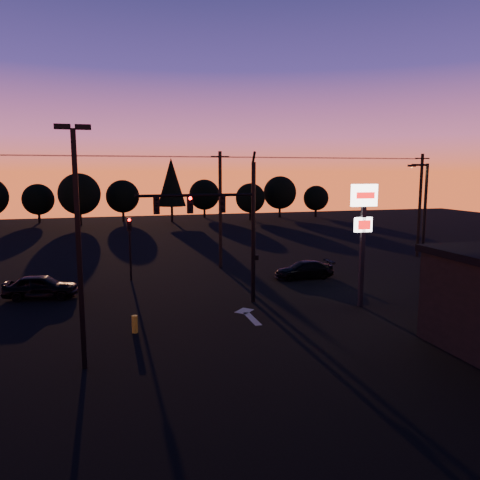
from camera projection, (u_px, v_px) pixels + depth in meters
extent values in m
plane|color=black|center=(249.00, 326.00, 22.85)|extent=(120.00, 120.00, 0.00)
cube|color=beige|center=(252.00, 319.00, 23.94)|extent=(0.35, 2.20, 0.01)
cube|color=beige|center=(244.00, 311.00, 25.27)|extent=(1.20, 1.20, 0.01)
cylinder|color=black|center=(253.00, 233.00, 26.48)|extent=(0.24, 0.24, 8.00)
cylinder|color=black|center=(254.00, 158.00, 25.87)|extent=(0.14, 0.52, 0.76)
cylinder|color=black|center=(196.00, 195.00, 25.28)|extent=(6.50, 0.16, 0.16)
cube|color=black|center=(222.00, 204.00, 25.75)|extent=(0.32, 0.22, 0.95)
sphere|color=black|center=(223.00, 198.00, 25.57)|extent=(0.18, 0.18, 0.18)
sphere|color=black|center=(223.00, 203.00, 25.61)|extent=(0.18, 0.18, 0.18)
sphere|color=black|center=(223.00, 209.00, 25.66)|extent=(0.18, 0.18, 0.18)
cube|color=black|center=(190.00, 205.00, 25.25)|extent=(0.32, 0.22, 0.95)
sphere|color=#FF0705|center=(190.00, 198.00, 25.08)|extent=(0.18, 0.18, 0.18)
sphere|color=black|center=(190.00, 204.00, 25.12)|extent=(0.18, 0.18, 0.18)
sphere|color=black|center=(191.00, 209.00, 25.17)|extent=(0.18, 0.18, 0.18)
cube|color=black|center=(156.00, 205.00, 24.76)|extent=(0.32, 0.22, 0.95)
sphere|color=black|center=(157.00, 199.00, 24.59)|extent=(0.18, 0.18, 0.18)
sphere|color=black|center=(157.00, 205.00, 24.63)|extent=(0.18, 0.18, 0.18)
sphere|color=black|center=(157.00, 210.00, 24.68)|extent=(0.18, 0.18, 0.18)
cube|color=black|center=(256.00, 258.00, 26.74)|extent=(0.22, 0.18, 0.28)
cylinder|color=black|center=(130.00, 255.00, 32.16)|extent=(0.14, 0.14, 3.60)
cube|color=black|center=(129.00, 224.00, 31.86)|extent=(0.30, 0.20, 0.90)
sphere|color=#FF0705|center=(129.00, 220.00, 31.70)|extent=(0.18, 0.18, 0.18)
sphere|color=black|center=(129.00, 224.00, 31.74)|extent=(0.18, 0.18, 0.18)
sphere|color=black|center=(129.00, 228.00, 31.78)|extent=(0.18, 0.18, 0.18)
cube|color=black|center=(79.00, 253.00, 17.30)|extent=(0.18, 0.18, 9.00)
cube|color=black|center=(62.00, 127.00, 16.54)|extent=(0.55, 0.30, 0.18)
cube|color=black|center=(83.00, 127.00, 16.73)|extent=(0.55, 0.30, 0.18)
cube|color=black|center=(362.00, 250.00, 25.72)|extent=(0.22, 0.22, 6.40)
cube|color=white|center=(364.00, 195.00, 25.29)|extent=(1.50, 0.25, 1.20)
cube|color=red|center=(366.00, 195.00, 25.15)|extent=(1.10, 0.02, 0.35)
cube|color=white|center=(363.00, 225.00, 25.52)|extent=(1.00, 0.22, 0.80)
cube|color=red|center=(364.00, 225.00, 25.39)|extent=(0.75, 0.02, 0.50)
cylinder|color=black|center=(424.00, 224.00, 31.32)|extent=(0.20, 0.20, 8.00)
cylinder|color=black|center=(420.00, 165.00, 30.59)|extent=(1.20, 0.14, 0.14)
cube|color=black|center=(412.00, 166.00, 30.43)|extent=(0.50, 0.22, 0.14)
plane|color=#FFB759|center=(412.00, 167.00, 30.45)|extent=(0.35, 0.35, 0.00)
cylinder|color=black|center=(220.00, 210.00, 36.06)|extent=(0.26, 0.26, 9.00)
cube|color=black|center=(220.00, 157.00, 35.46)|extent=(1.40, 0.10, 0.10)
cylinder|color=black|center=(420.00, 206.00, 40.97)|extent=(0.26, 0.26, 9.00)
cube|color=black|center=(422.00, 158.00, 40.37)|extent=(1.40, 0.10, 0.10)
cylinder|color=black|center=(96.00, 156.00, 32.44)|extent=(18.00, 0.02, 0.02)
cylinder|color=black|center=(96.00, 155.00, 33.01)|extent=(18.00, 0.02, 0.02)
cylinder|color=black|center=(96.00, 156.00, 33.59)|extent=(18.00, 0.02, 0.02)
cylinder|color=black|center=(331.00, 158.00, 37.35)|extent=(18.00, 0.02, 0.02)
cylinder|color=black|center=(328.00, 158.00, 37.92)|extent=(18.00, 0.02, 0.02)
cylinder|color=black|center=(324.00, 158.00, 38.50)|extent=(18.00, 0.02, 0.02)
cube|color=black|center=(455.00, 303.00, 21.79)|extent=(2.20, 0.05, 1.60)
cylinder|color=gold|center=(135.00, 324.00, 21.82)|extent=(0.28, 0.28, 0.83)
cylinder|color=black|center=(39.00, 218.00, 68.79)|extent=(0.36, 0.36, 1.38)
sphere|color=black|center=(38.00, 199.00, 68.39)|extent=(4.54, 4.54, 4.54)
cylinder|color=black|center=(81.00, 219.00, 65.65)|extent=(0.36, 0.36, 1.75)
sphere|color=black|center=(79.00, 194.00, 65.14)|extent=(5.77, 5.78, 5.78)
cylinder|color=black|center=(123.00, 216.00, 71.11)|extent=(0.36, 0.36, 1.50)
sphere|color=black|center=(123.00, 196.00, 70.67)|extent=(4.95, 4.95, 4.95)
cylinder|color=black|center=(172.00, 214.00, 70.10)|extent=(0.36, 0.36, 2.38)
cone|color=black|center=(171.00, 182.00, 69.41)|extent=(4.18, 4.18, 7.12)
cylinder|color=black|center=(205.00, 213.00, 76.55)|extent=(0.36, 0.36, 1.50)
sphere|color=black|center=(204.00, 195.00, 76.12)|extent=(4.95, 4.95, 4.95)
cylinder|color=black|center=(250.00, 216.00, 72.49)|extent=(0.36, 0.36, 1.38)
sphere|color=black|center=(250.00, 198.00, 72.09)|extent=(4.54, 4.54, 4.54)
cylinder|color=black|center=(280.00, 212.00, 76.97)|extent=(0.36, 0.36, 1.62)
sphere|color=black|center=(280.00, 193.00, 76.49)|extent=(5.36, 5.36, 5.36)
cylinder|color=black|center=(316.00, 213.00, 77.68)|extent=(0.36, 0.36, 1.25)
sphere|color=black|center=(316.00, 198.00, 77.32)|extent=(4.12, 4.12, 4.12)
imported|color=black|center=(41.00, 287.00, 27.71)|extent=(4.42, 2.38, 1.43)
imported|color=black|center=(304.00, 270.00, 32.99)|extent=(4.24, 1.78, 1.22)
imported|color=black|center=(473.00, 312.00, 23.03)|extent=(2.87, 4.75, 1.23)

